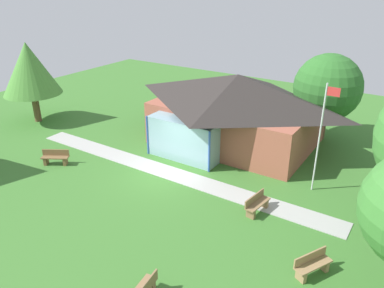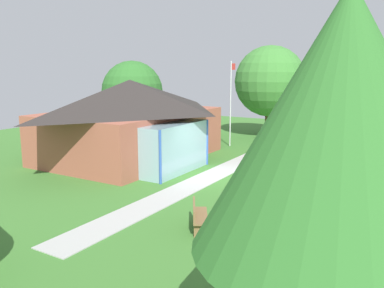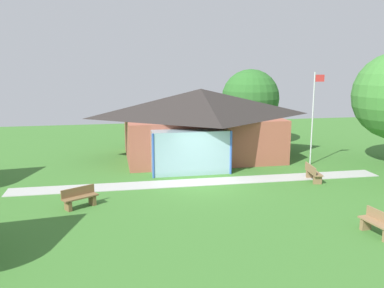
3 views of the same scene
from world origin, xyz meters
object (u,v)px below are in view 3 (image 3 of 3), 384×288
flagpole (313,114)px  tree_behind_pavilion_right (250,98)px  bench_mid_left (80,198)px  bench_mid_right (313,173)px  pavilion (200,122)px  bench_front_right (378,224)px

flagpole → tree_behind_pavilion_right: 6.93m
flagpole → tree_behind_pavilion_right: (-1.53, 6.75, 0.39)m
bench_mid_left → bench_mid_right: (11.43, 1.79, 0.00)m
bench_mid_right → pavilion: bearing=-137.2°
pavilion → bench_front_right: (3.51, -13.23, -1.86)m
bench_mid_right → tree_behind_pavilion_right: (0.02, 10.05, 2.99)m
bench_front_right → tree_behind_pavilion_right: size_ratio=0.28×
pavilion → bench_mid_right: size_ratio=6.68×
pavilion → tree_behind_pavilion_right: (4.52, 3.62, 1.13)m
bench_mid_left → bench_front_right: bearing=123.5°
flagpole → bench_mid_left: size_ratio=3.58×
bench_front_right → pavilion: bearing=7.3°
flagpole → bench_mid_left: (-12.98, -5.10, -2.60)m
bench_mid_right → tree_behind_pavilion_right: tree_behind_pavilion_right is taller
bench_mid_left → tree_behind_pavilion_right: size_ratio=0.28×
flagpole → bench_mid_left: flagpole is taller
pavilion → bench_mid_left: 10.92m
bench_front_right → bench_mid_right: size_ratio=1.00×
flagpole → bench_mid_left: 14.18m
bench_mid_left → bench_mid_right: bearing=158.0°
pavilion → flagpole: size_ratio=1.90×
pavilion → bench_mid_left: (-6.93, -8.23, -1.86)m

